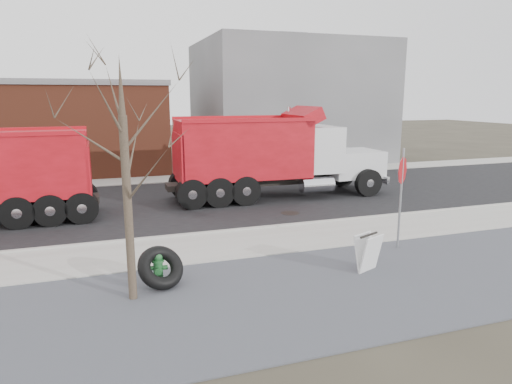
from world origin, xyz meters
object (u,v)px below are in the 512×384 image
object	(u,v)px
stop_sign	(402,182)
dump_truck_red_a	(271,153)
fire_hydrant	(158,269)
truck_tire	(161,268)
sandwich_board	(368,252)

from	to	relation	value
stop_sign	dump_truck_red_a	distance (m)	7.80
fire_hydrant	truck_tire	world-z (taller)	truck_tire
truck_tire	sandwich_board	distance (m)	5.13
stop_sign	dump_truck_red_a	xyz separation A→B (m)	(-1.06, 7.73, -0.02)
truck_tire	stop_sign	distance (m)	7.10
truck_tire	sandwich_board	bearing A→B (deg)	-8.06
fire_hydrant	dump_truck_red_a	size ratio (longest dim) A/B	0.08
dump_truck_red_a	truck_tire	bearing A→B (deg)	-124.44
fire_hydrant	sandwich_board	size ratio (longest dim) A/B	0.84
fire_hydrant	truck_tire	size ratio (longest dim) A/B	0.60
dump_truck_red_a	stop_sign	bearing A→B (deg)	-81.42
dump_truck_red_a	fire_hydrant	bearing A→B (deg)	-125.23
stop_sign	sandwich_board	xyz separation A→B (m)	(-1.82, -1.28, -1.49)
sandwich_board	dump_truck_red_a	size ratio (longest dim) A/B	0.10
stop_sign	sandwich_board	world-z (taller)	stop_sign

